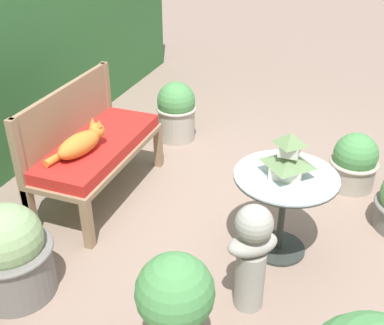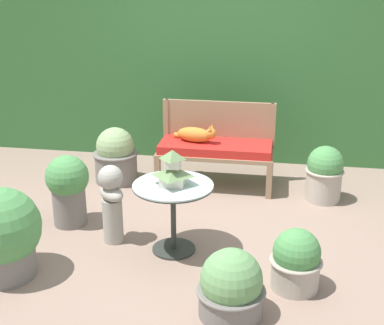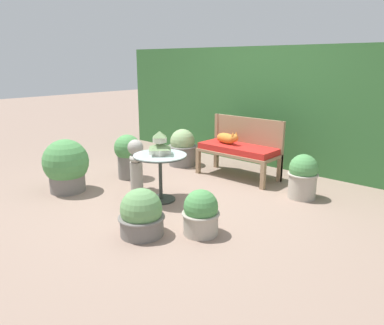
{
  "view_description": "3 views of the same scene",
  "coord_description": "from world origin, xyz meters",
  "px_view_note": "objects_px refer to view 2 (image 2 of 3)",
  "views": [
    {
      "loc": [
        -2.71,
        -0.7,
        2.16
      ],
      "look_at": [
        0.19,
        0.39,
        0.35
      ],
      "focal_mm": 45.0,
      "sensor_mm": 36.0,
      "label": 1
    },
    {
      "loc": [
        0.68,
        -4.24,
        2.23
      ],
      "look_at": [
        -0.09,
        0.28,
        0.55
      ],
      "focal_mm": 50.0,
      "sensor_mm": 36.0,
      "label": 2
    },
    {
      "loc": [
        3.11,
        -3.43,
        1.7
      ],
      "look_at": [
        -0.18,
        0.29,
        0.35
      ],
      "focal_mm": 35.0,
      "sensor_mm": 36.0,
      "label": 3
    }
  ],
  "objects_px": {
    "patio_table": "(173,199)",
    "garden_bust": "(112,200)",
    "potted_plant_table_near": "(296,261)",
    "pagoda_birdhouse": "(173,170)",
    "potted_plant_hedge_corner": "(68,187)",
    "garden_bench": "(215,150)",
    "potted_plant_path_edge": "(116,156)",
    "potted_plant_bench_right": "(2,234)",
    "cat": "(196,134)",
    "potted_plant_bench_left": "(231,287)",
    "potted_plant_table_far": "(325,173)"
  },
  "relations": [
    {
      "from": "potted_plant_table_near",
      "to": "garden_bench",
      "type": "bearing_deg",
      "value": 114.35
    },
    {
      "from": "potted_plant_path_edge",
      "to": "potted_plant_bench_left",
      "type": "height_order",
      "value": "potted_plant_path_edge"
    },
    {
      "from": "potted_plant_table_far",
      "to": "potted_plant_bench_left",
      "type": "xyz_separation_m",
      "value": [
        -0.73,
        -2.07,
        -0.07
      ]
    },
    {
      "from": "patio_table",
      "to": "potted_plant_bench_left",
      "type": "relative_size",
      "value": 1.35
    },
    {
      "from": "potted_plant_bench_right",
      "to": "garden_bust",
      "type": "bearing_deg",
      "value": 45.43
    },
    {
      "from": "pagoda_birdhouse",
      "to": "potted_plant_table_near",
      "type": "xyz_separation_m",
      "value": [
        0.99,
        -0.39,
        -0.5
      ]
    },
    {
      "from": "garden_bench",
      "to": "patio_table",
      "type": "distance_m",
      "value": 1.45
    },
    {
      "from": "pagoda_birdhouse",
      "to": "potted_plant_hedge_corner",
      "type": "relative_size",
      "value": 0.44
    },
    {
      "from": "patio_table",
      "to": "garden_bust",
      "type": "height_order",
      "value": "garden_bust"
    },
    {
      "from": "cat",
      "to": "pagoda_birdhouse",
      "type": "height_order",
      "value": "pagoda_birdhouse"
    },
    {
      "from": "garden_bench",
      "to": "potted_plant_table_far",
      "type": "bearing_deg",
      "value": -8.93
    },
    {
      "from": "garden_bench",
      "to": "potted_plant_bench_right",
      "type": "height_order",
      "value": "potted_plant_bench_right"
    },
    {
      "from": "potted_plant_bench_right",
      "to": "potted_plant_table_far",
      "type": "bearing_deg",
      "value": 36.77
    },
    {
      "from": "garden_bust",
      "to": "potted_plant_bench_right",
      "type": "xyz_separation_m",
      "value": [
        -0.65,
        -0.66,
        -0.04
      ]
    },
    {
      "from": "cat",
      "to": "potted_plant_bench_left",
      "type": "distance_m",
      "value": 2.35
    },
    {
      "from": "patio_table",
      "to": "pagoda_birdhouse",
      "type": "relative_size",
      "value": 2.25
    },
    {
      "from": "cat",
      "to": "potted_plant_bench_right",
      "type": "xyz_separation_m",
      "value": [
        -1.15,
        -2.04,
        -0.22
      ]
    },
    {
      "from": "garden_bust",
      "to": "potted_plant_hedge_corner",
      "type": "bearing_deg",
      "value": -159.75
    },
    {
      "from": "garden_bust",
      "to": "potted_plant_hedge_corner",
      "type": "relative_size",
      "value": 1.05
    },
    {
      "from": "cat",
      "to": "potted_plant_table_near",
      "type": "xyz_separation_m",
      "value": [
        1.04,
        -1.84,
        -0.35
      ]
    },
    {
      "from": "garden_bench",
      "to": "pagoda_birdhouse",
      "type": "relative_size",
      "value": 4.17
    },
    {
      "from": "garden_bench",
      "to": "potted_plant_table_far",
      "type": "relative_size",
      "value": 2.14
    },
    {
      "from": "cat",
      "to": "potted_plant_table_far",
      "type": "height_order",
      "value": "cat"
    },
    {
      "from": "potted_plant_path_edge",
      "to": "potted_plant_hedge_corner",
      "type": "bearing_deg",
      "value": -95.69
    },
    {
      "from": "patio_table",
      "to": "garden_bust",
      "type": "bearing_deg",
      "value": 172.84
    },
    {
      "from": "potted_plant_bench_right",
      "to": "potted_plant_table_far",
      "type": "relative_size",
      "value": 1.24
    },
    {
      "from": "patio_table",
      "to": "potted_plant_table_near",
      "type": "relative_size",
      "value": 1.4
    },
    {
      "from": "garden_bench",
      "to": "potted_plant_table_far",
      "type": "height_order",
      "value": "potted_plant_table_far"
    },
    {
      "from": "garden_bust",
      "to": "cat",
      "type": "bearing_deg",
      "value": 117.73
    },
    {
      "from": "cat",
      "to": "potted_plant_bench_left",
      "type": "relative_size",
      "value": 0.99
    },
    {
      "from": "potted_plant_bench_left",
      "to": "potted_plant_hedge_corner",
      "type": "bearing_deg",
      "value": 144.78
    },
    {
      "from": "garden_bench",
      "to": "potted_plant_path_edge",
      "type": "height_order",
      "value": "potted_plant_path_edge"
    },
    {
      "from": "garden_bench",
      "to": "potted_plant_hedge_corner",
      "type": "xyz_separation_m",
      "value": [
        -1.2,
        -1.12,
        -0.04
      ]
    },
    {
      "from": "garden_bust",
      "to": "potted_plant_bench_left",
      "type": "distance_m",
      "value": 1.42
    },
    {
      "from": "potted_plant_hedge_corner",
      "to": "potted_plant_path_edge",
      "type": "bearing_deg",
      "value": 84.31
    },
    {
      "from": "potted_plant_table_far",
      "to": "pagoda_birdhouse",
      "type": "bearing_deg",
      "value": -135.56
    },
    {
      "from": "patio_table",
      "to": "garden_bench",
      "type": "bearing_deg",
      "value": 83.6
    },
    {
      "from": "garden_bust",
      "to": "potted_plant_table_far",
      "type": "xyz_separation_m",
      "value": [
        1.83,
        1.2,
        -0.1
      ]
    },
    {
      "from": "pagoda_birdhouse",
      "to": "potted_plant_table_near",
      "type": "relative_size",
      "value": 0.63
    },
    {
      "from": "potted_plant_table_near",
      "to": "pagoda_birdhouse",
      "type": "bearing_deg",
      "value": 158.37
    },
    {
      "from": "garden_bench",
      "to": "garden_bust",
      "type": "distance_m",
      "value": 1.54
    },
    {
      "from": "potted_plant_bench_right",
      "to": "potted_plant_table_near",
      "type": "bearing_deg",
      "value": 5.2
    },
    {
      "from": "potted_plant_table_near",
      "to": "potted_plant_bench_left",
      "type": "height_order",
      "value": "potted_plant_bench_left"
    },
    {
      "from": "garden_bust",
      "to": "potted_plant_bench_right",
      "type": "bearing_deg",
      "value": -86.89
    },
    {
      "from": "garden_bench",
      "to": "potted_plant_hedge_corner",
      "type": "distance_m",
      "value": 1.64
    },
    {
      "from": "patio_table",
      "to": "potted_plant_path_edge",
      "type": "height_order",
      "value": "potted_plant_path_edge"
    },
    {
      "from": "cat",
      "to": "garden_bust",
      "type": "relative_size",
      "value": 0.7
    },
    {
      "from": "patio_table",
      "to": "potted_plant_bench_left",
      "type": "height_order",
      "value": "patio_table"
    },
    {
      "from": "cat",
      "to": "potted_plant_table_far",
      "type": "relative_size",
      "value": 0.85
    },
    {
      "from": "pagoda_birdhouse",
      "to": "potted_plant_table_far",
      "type": "bearing_deg",
      "value": 44.44
    }
  ]
}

